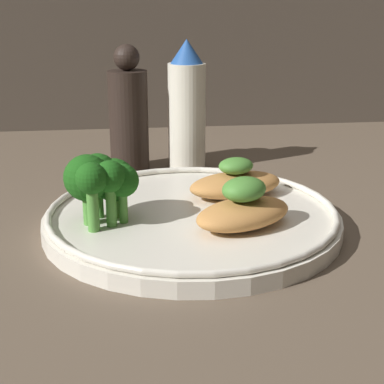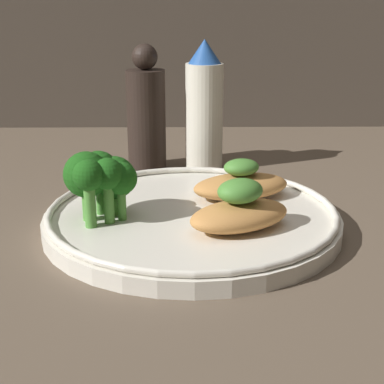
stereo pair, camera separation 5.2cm
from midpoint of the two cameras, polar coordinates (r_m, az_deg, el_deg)
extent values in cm
cube|color=brown|center=(52.97, -2.79, -4.04)|extent=(180.00, 180.00, 1.00)
cylinder|color=silver|center=(52.51, -2.81, -2.84)|extent=(26.32, 26.32, 1.40)
torus|color=silver|center=(52.15, -2.83, -1.82)|extent=(25.72, 25.72, 0.60)
ellipsoid|color=#BC7F42|center=(48.87, 2.00, -2.18)|extent=(10.12, 8.30, 2.32)
ellipsoid|color=#478433|center=(48.14, 2.03, 0.22)|extent=(4.87, 4.50, 2.00)
ellipsoid|color=#BC7F42|center=(56.36, 1.64, 0.67)|extent=(10.44, 7.55, 2.22)
ellipsoid|color=#478433|center=(55.80, 1.66, 2.52)|extent=(4.06, 3.60, 1.56)
cylinder|color=#4C8E38|center=(50.39, -9.61, -1.51)|extent=(0.74, 0.74, 2.76)
sphere|color=#195114|center=(49.63, -9.75, 1.06)|extent=(2.82, 2.82, 2.82)
cylinder|color=#4C8E38|center=(51.69, -10.33, -1.44)|extent=(1.02, 1.02, 2.06)
sphere|color=#195114|center=(50.94, -10.48, 1.03)|extent=(3.75, 3.75, 3.75)
cylinder|color=#4C8E38|center=(51.66, -11.83, -1.17)|extent=(0.71, 0.71, 2.71)
sphere|color=#195114|center=(50.85, -12.03, 1.58)|extent=(3.55, 3.55, 3.55)
cylinder|color=#4C8E38|center=(50.64, -12.86, -1.65)|extent=(1.02, 1.02, 2.73)
sphere|color=#195114|center=(49.78, -13.09, 1.30)|extent=(3.92, 3.92, 3.92)
cylinder|color=#4C8E38|center=(48.96, -12.57, -1.78)|extent=(0.97, 0.97, 3.61)
sphere|color=#195114|center=(48.10, -12.80, 1.25)|extent=(2.60, 2.60, 2.60)
cylinder|color=#4C8E38|center=(49.66, -10.81, -1.47)|extent=(0.88, 0.88, 3.45)
sphere|color=#195114|center=(48.81, -11.00, 1.46)|extent=(2.66, 2.66, 2.66)
cylinder|color=silver|center=(69.54, -2.64, 7.28)|extent=(4.40, 4.40, 12.36)
cone|color=#23519E|center=(68.44, -2.74, 13.47)|extent=(3.74, 3.74, 2.72)
cylinder|color=black|center=(69.47, -8.29, 6.79)|extent=(4.54, 4.54, 11.63)
sphere|color=black|center=(68.34, -8.58, 12.77)|extent=(2.95, 2.95, 2.95)
camera|label=1|loc=(0.03, -92.86, -0.97)|focal=55.00mm
camera|label=2|loc=(0.03, 87.14, 0.97)|focal=55.00mm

